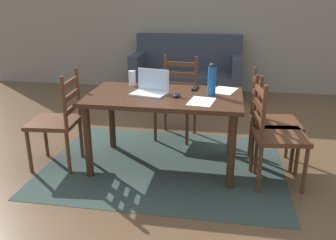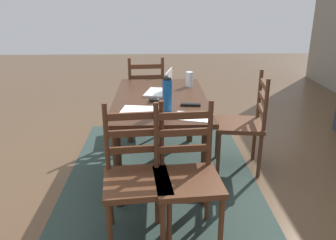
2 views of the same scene
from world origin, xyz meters
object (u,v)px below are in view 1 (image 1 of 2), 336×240
at_px(tv_remote, 195,88).
at_px(laptop, 151,88).
at_px(dining_table, 164,105).
at_px(computer_mouse, 177,95).
at_px(chair_right_far, 271,122).
at_px(chair_right_near, 275,135).
at_px(chair_left_near, 58,121).
at_px(chair_far_head, 177,99).
at_px(drinking_glass, 132,78).
at_px(couch, 187,74).
at_px(water_bottle, 212,79).

bearing_deg(tv_remote, laptop, 36.01).
relative_size(dining_table, tv_remote, 8.59).
relative_size(computer_mouse, tv_remote, 0.59).
relative_size(chair_right_far, chair_right_near, 1.00).
bearing_deg(computer_mouse, dining_table, 167.39).
relative_size(chair_left_near, chair_far_head, 1.00).
xyz_separation_m(laptop, computer_mouse, (0.26, -0.08, -0.04)).
bearing_deg(chair_right_far, drinking_glass, 174.45).
relative_size(chair_right_far, tv_remote, 5.59).
bearing_deg(chair_right_near, chair_right_far, 90.01).
bearing_deg(couch, chair_far_head, -86.92).
distance_m(chair_right_near, water_bottle, 0.75).
bearing_deg(water_bottle, laptop, -177.16).
height_order(water_bottle, computer_mouse, water_bottle).
bearing_deg(couch, computer_mouse, -85.28).
relative_size(drinking_glass, tv_remote, 0.90).
relative_size(couch, tv_remote, 10.59).
bearing_deg(chair_right_near, chair_far_head, 136.25).
xyz_separation_m(couch, tv_remote, (0.37, -2.44, 0.39)).
bearing_deg(chair_left_near, computer_mouse, 5.37).
bearing_deg(drinking_glass, chair_left_near, -143.29).
relative_size(chair_right_near, chair_far_head, 1.00).
bearing_deg(water_bottle, chair_right_near, -21.39).
distance_m(chair_left_near, computer_mouse, 1.19).
bearing_deg(water_bottle, chair_right_far, 11.11).
height_order(dining_table, chair_left_near, chair_left_near).
distance_m(laptop, tv_remote, 0.47).
bearing_deg(computer_mouse, chair_right_far, 25.68).
bearing_deg(chair_right_far, water_bottle, -168.89).
xyz_separation_m(chair_right_far, couch, (-1.12, 2.53, -0.11)).
height_order(chair_left_near, couch, couch).
bearing_deg(chair_left_near, laptop, 12.11).
bearing_deg(water_bottle, tv_remote, 129.67).
bearing_deg(laptop, chair_right_near, -9.79).
height_order(couch, tv_remote, couch).
bearing_deg(couch, chair_left_near, -107.85).
bearing_deg(laptop, couch, 89.26).
bearing_deg(chair_left_near, dining_table, 9.28).
relative_size(dining_table, computer_mouse, 14.60).
bearing_deg(couch, tv_remote, -81.44).
bearing_deg(chair_left_near, tv_remote, 18.19).
bearing_deg(tv_remote, computer_mouse, 72.01).
relative_size(chair_far_head, tv_remote, 5.59).
bearing_deg(drinking_glass, dining_table, -37.88).
bearing_deg(dining_table, tv_remote, 43.58).
bearing_deg(chair_right_near, laptop, 170.21).
distance_m(couch, tv_remote, 2.50).
relative_size(chair_right_near, chair_left_near, 1.00).
bearing_deg(tv_remote, water_bottle, 135.55).
distance_m(couch, computer_mouse, 2.79).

